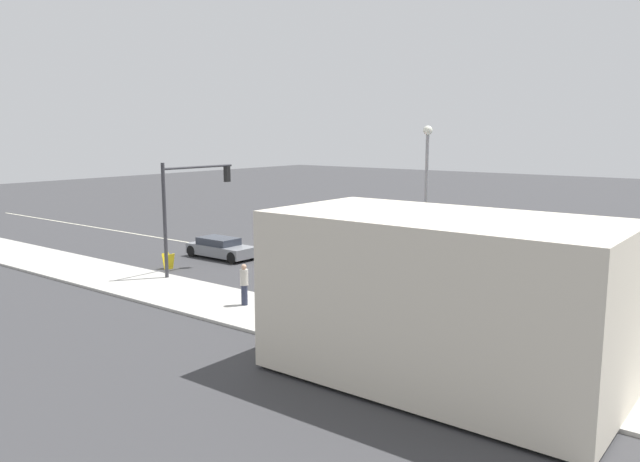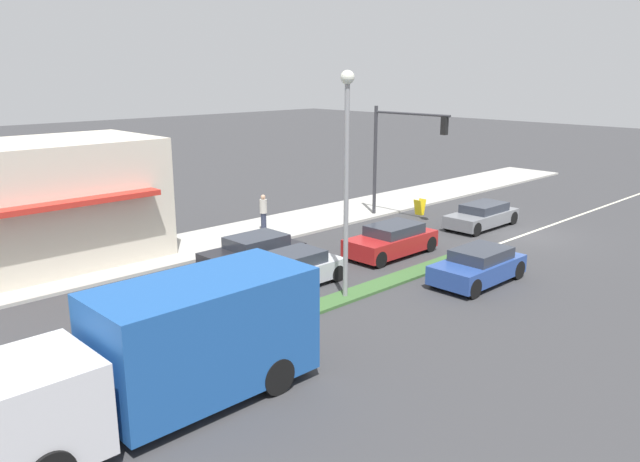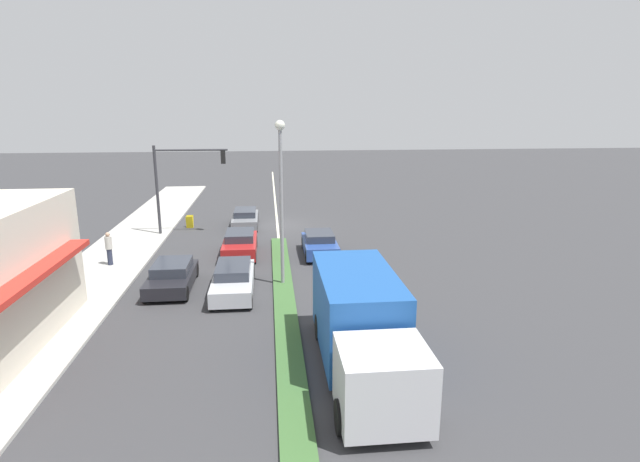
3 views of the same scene
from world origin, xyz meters
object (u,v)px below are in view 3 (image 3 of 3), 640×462
Objects in this scene: hatchback_red at (240,244)px; warning_aframe_sign at (190,222)px; street_lamp at (281,182)px; sedan_silver at (233,279)px; sedan_dark at (172,276)px; delivery_truck at (361,325)px; traffic_signal_main at (179,174)px; suv_grey at (245,218)px; coupe_blue at (320,244)px; pedestrian at (109,248)px.

warning_aframe_sign is at bearing -61.31° from hatchback_red.
sedan_silver is at bearing 19.58° from street_lamp.
sedan_silver reaches higher than sedan_dark.
delivery_truck is 13.72m from hatchback_red.
traffic_signal_main is 5.47m from suv_grey.
sedan_silver is at bearing -58.33° from delivery_truck.
sedan_silver is at bearing 109.86° from traffic_signal_main.
hatchback_red is 5.84m from sedan_silver.
suv_grey reaches higher than warning_aframe_sign.
hatchback_red is 1.02× the size of sedan_dark.
delivery_truck reaches higher than hatchback_red.
delivery_truck reaches higher than coupe_blue.
pedestrian is at bearing 51.97° from suv_grey.
sedan_silver is at bearing 50.85° from coupe_blue.
hatchback_red is 4.42m from coupe_blue.
pedestrian is at bearing 5.50° from coupe_blue.
warning_aframe_sign is at bearing -108.47° from pedestrian.
traffic_signal_main is at bearing -33.25° from coupe_blue.
traffic_signal_main is 3.94m from warning_aframe_sign.
coupe_blue reaches higher than suv_grey.
coupe_blue is (-7.20, -4.59, 0.04)m from sedan_dark.
traffic_signal_main is 0.76× the size of street_lamp.
warning_aframe_sign is 13.26m from sedan_silver.
pedestrian is 0.37× the size of sedan_silver.
sedan_silver is 1.20× the size of coupe_blue.
traffic_signal_main is at bearing -70.14° from sedan_silver.
traffic_signal_main is 7.16m from hatchback_red.
hatchback_red is 0.98× the size of suv_grey.
pedestrian is at bearing -22.18° from street_lamp.
sedan_silver is (-6.55, 4.35, -0.42)m from pedestrian.
delivery_truck is 1.79× the size of suv_grey.
suv_grey is at bearing -77.51° from delivery_truck.
street_lamp reaches higher than warning_aframe_sign.
coupe_blue is (-8.16, 7.31, 0.20)m from warning_aframe_sign.
sedan_dark is (7.20, -7.95, -0.88)m from delivery_truck.
traffic_signal_main is 11.83m from street_lamp.
sedan_dark is at bearing 60.88° from hatchback_red.
suv_grey is (-3.92, -1.87, -3.32)m from traffic_signal_main.
suv_grey is (2.20, -11.95, -4.20)m from street_lamp.
coupe_blue is at bearing 146.75° from traffic_signal_main.
sedan_silver is (2.20, 0.78, -4.17)m from street_lamp.
suv_grey is at bearing -154.56° from traffic_signal_main.
hatchback_red is 5.75m from sedan_dark.
traffic_signal_main reaches higher than coupe_blue.
warning_aframe_sign is 0.22× the size of coupe_blue.
sedan_silver is 1.10× the size of suv_grey.
warning_aframe_sign is at bearing -63.45° from street_lamp.
warning_aframe_sign is at bearing -73.52° from sedan_silver.
street_lamp is at bearing -160.42° from sedan_silver.
pedestrian is 10.65m from suv_grey.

